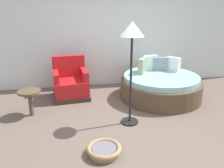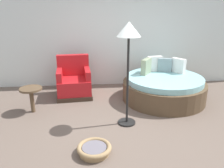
{
  "view_description": "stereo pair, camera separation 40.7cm",
  "coord_description": "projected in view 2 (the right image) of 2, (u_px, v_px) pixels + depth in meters",
  "views": [
    {
      "loc": [
        -0.94,
        -3.49,
        2.06
      ],
      "look_at": [
        -0.14,
        0.78,
        0.55
      ],
      "focal_mm": 36.34,
      "sensor_mm": 36.0,
      "label": 1
    },
    {
      "loc": [
        -0.54,
        -3.54,
        2.06
      ],
      "look_at": [
        -0.14,
        0.78,
        0.55
      ],
      "focal_mm": 36.34,
      "sensor_mm": 36.0,
      "label": 2
    }
  ],
  "objects": [
    {
      "name": "pet_basket",
      "position": [
        94.0,
        149.0,
        3.31
      ],
      "size": [
        0.51,
        0.51,
        0.13
      ],
      "color": "#9E7F56",
      "rests_on": "ground_plane"
    },
    {
      "name": "side_table",
      "position": [
        31.0,
        92.0,
        4.5
      ],
      "size": [
        0.44,
        0.44,
        0.52
      ],
      "color": "brown",
      "rests_on": "ground_plane"
    },
    {
      "name": "red_armchair",
      "position": [
        74.0,
        82.0,
        5.4
      ],
      "size": [
        0.86,
        0.86,
        0.94
      ],
      "color": "#38281E",
      "rests_on": "ground_plane"
    },
    {
      "name": "round_daybed",
      "position": [
        164.0,
        88.0,
        5.18
      ],
      "size": [
        1.86,
        1.86,
        0.91
      ],
      "color": "brown",
      "rests_on": "ground_plane"
    },
    {
      "name": "ground_plane",
      "position": [
        124.0,
        128.0,
        4.06
      ],
      "size": [
        8.0,
        8.0,
        0.02
      ],
      "primitive_type": "cube",
      "color": "#66564C"
    },
    {
      "name": "back_wall",
      "position": [
        112.0,
        26.0,
        5.83
      ],
      "size": [
        8.0,
        0.12,
        3.11
      ],
      "primitive_type": "cube",
      "color": "silver",
      "rests_on": "ground_plane"
    },
    {
      "name": "floor_lamp",
      "position": [
        129.0,
        40.0,
        3.69
      ],
      "size": [
        0.4,
        0.4,
        1.82
      ],
      "color": "black",
      "rests_on": "ground_plane"
    }
  ]
}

